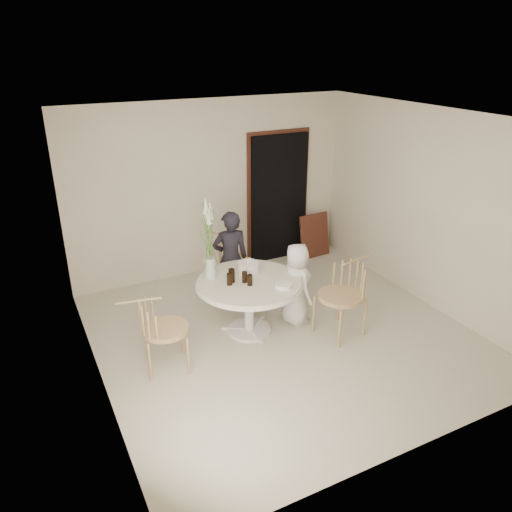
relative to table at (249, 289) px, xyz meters
name	(u,v)px	position (x,y,z in m)	size (l,w,h in m)	color
ground	(282,334)	(0.35, -0.25, -0.62)	(4.50, 4.50, 0.00)	beige
room_shell	(285,214)	(0.35, -0.25, 1.00)	(4.50, 4.50, 4.50)	silver
doorway	(279,198)	(1.50, 1.94, 0.43)	(1.00, 0.10, 2.10)	black
door_trim	(278,194)	(1.50, 1.98, 0.49)	(1.12, 0.03, 2.22)	#53281C
table	(249,289)	(0.00, 0.00, 0.00)	(1.33, 1.33, 0.73)	white
picture_frame	(314,236)	(2.08, 1.70, -0.24)	(0.56, 0.04, 0.75)	#53281C
chair_far	(230,256)	(0.27, 1.20, -0.07)	(0.60, 0.62, 0.85)	tan
chair_right	(349,286)	(1.14, -0.53, 0.02)	(0.65, 0.61, 0.99)	tan
chair_left	(153,323)	(-1.30, -0.23, -0.02)	(0.60, 0.57, 0.92)	tan
girl	(230,259)	(0.11, 0.81, 0.07)	(0.50, 0.33, 1.38)	black
boy	(296,284)	(0.65, -0.06, -0.06)	(0.54, 0.35, 1.11)	silver
birthday_cake	(248,267)	(0.10, 0.23, 0.18)	(0.28, 0.28, 0.18)	silver
cola_tumbler_a	(230,279)	(-0.26, 0.01, 0.19)	(0.07, 0.07, 0.15)	black
cola_tumbler_b	(250,280)	(-0.04, -0.11, 0.18)	(0.06, 0.06, 0.14)	black
cola_tumbler_c	(232,276)	(-0.20, 0.07, 0.20)	(0.08, 0.08, 0.17)	black
cola_tumbler_d	(245,277)	(-0.07, -0.01, 0.18)	(0.07, 0.07, 0.14)	black
plate_stack	(284,285)	(0.29, -0.35, 0.14)	(0.21, 0.21, 0.05)	silver
flower_vase	(209,240)	(-0.39, 0.30, 0.62)	(0.14, 0.14, 1.06)	#B8C1BD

